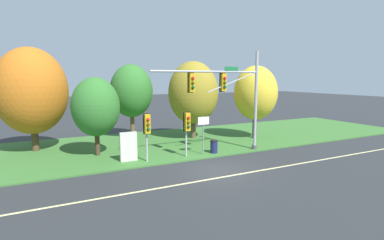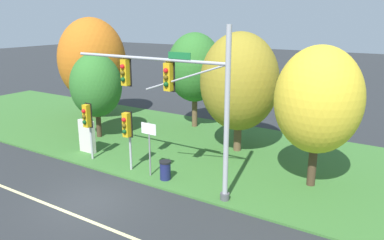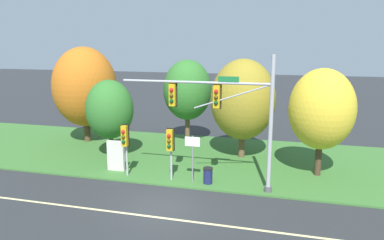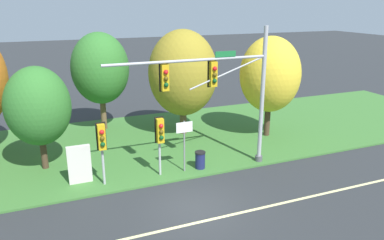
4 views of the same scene
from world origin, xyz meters
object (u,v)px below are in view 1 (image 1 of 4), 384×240
at_px(pedestrian_signal_near_kerb, 187,125).
at_px(tree_behind_signpost, 131,91).
at_px(tree_mid_verge, 193,93).
at_px(tree_tall_centre, 256,93).
at_px(trash_bin, 214,146).
at_px(pedestrian_signal_further_along, 147,127).
at_px(tree_left_of_mast, 96,107).
at_px(tree_nearest_road, 31,91).
at_px(route_sign_post, 203,129).
at_px(info_kiosk, 128,147).
at_px(traffic_signal_mast, 230,91).

distance_m(pedestrian_signal_near_kerb, tree_behind_signpost, 8.95).
distance_m(tree_mid_verge, tree_tall_centre, 5.53).
xyz_separation_m(tree_behind_signpost, trash_bin, (3.61, -8.50, -3.72)).
xyz_separation_m(pedestrian_signal_further_along, tree_left_of_mast, (-2.60, 3.22, 1.09)).
bearing_deg(tree_nearest_road, tree_left_of_mast, -41.52).
relative_size(route_sign_post, tree_nearest_road, 0.36).
bearing_deg(route_sign_post, tree_tall_centre, 24.19).
bearing_deg(pedestrian_signal_near_kerb, tree_tall_centre, 21.28).
bearing_deg(info_kiosk, pedestrian_signal_near_kerb, -11.79).
xyz_separation_m(tree_tall_centre, trash_bin, (-6.11, -3.11, -3.57)).
bearing_deg(tree_behind_signpost, pedestrian_signal_further_along, -99.23).
distance_m(tree_nearest_road, tree_tall_centre, 17.97).
bearing_deg(pedestrian_signal_near_kerb, info_kiosk, 168.21).
relative_size(route_sign_post, tree_behind_signpost, 0.42).
bearing_deg(tree_behind_signpost, trash_bin, -66.99).
bearing_deg(tree_left_of_mast, tree_tall_centre, 0.01).
xyz_separation_m(tree_behind_signpost, tree_mid_verge, (4.76, -2.93, -0.14)).
height_order(tree_tall_centre, trash_bin, tree_tall_centre).
bearing_deg(pedestrian_signal_further_along, pedestrian_signal_near_kerb, -0.15).
xyz_separation_m(pedestrian_signal_near_kerb, route_sign_post, (1.30, 0.09, -0.41)).
bearing_deg(traffic_signal_mast, tree_mid_verge, 89.53).
relative_size(traffic_signal_mast, trash_bin, 9.06).
height_order(info_kiosk, trash_bin, info_kiosk).
bearing_deg(info_kiosk, tree_behind_signpost, 72.70).
xyz_separation_m(info_kiosk, trash_bin, (6.04, -0.68, -0.47)).
height_order(tree_nearest_road, info_kiosk, tree_nearest_road).
distance_m(tree_tall_centre, trash_bin, 7.73).
xyz_separation_m(tree_nearest_road, tree_left_of_mast, (3.91, -3.46, -1.03)).
distance_m(tree_behind_signpost, tree_mid_verge, 5.59).
height_order(traffic_signal_mast, pedestrian_signal_near_kerb, traffic_signal_mast).
xyz_separation_m(tree_nearest_road, info_kiosk, (5.47, -5.89, -3.47)).
relative_size(route_sign_post, info_kiosk, 1.44).
relative_size(traffic_signal_mast, pedestrian_signal_further_along, 2.66).
bearing_deg(tree_tall_centre, tree_nearest_road, 168.90).
height_order(tree_nearest_road, trash_bin, tree_nearest_road).
bearing_deg(tree_nearest_road, route_sign_post, -31.88).
relative_size(tree_behind_signpost, info_kiosk, 3.47).
xyz_separation_m(pedestrian_signal_further_along, tree_nearest_road, (-6.51, 6.69, 2.12)).
xyz_separation_m(pedestrian_signal_near_kerb, tree_behind_signpost, (-1.41, 8.62, 1.94)).
relative_size(pedestrian_signal_further_along, tree_left_of_mast, 0.58).
distance_m(traffic_signal_mast, trash_bin, 4.12).
height_order(pedestrian_signal_near_kerb, tree_tall_centre, tree_tall_centre).
height_order(tree_tall_centre, info_kiosk, tree_tall_centre).
distance_m(pedestrian_signal_further_along, route_sign_post, 4.14).
height_order(traffic_signal_mast, trash_bin, traffic_signal_mast).
bearing_deg(tree_mid_verge, tree_tall_centre, -26.39).
bearing_deg(tree_behind_signpost, info_kiosk, -107.30).
bearing_deg(tree_left_of_mast, tree_mid_verge, 15.70).
bearing_deg(tree_left_of_mast, route_sign_post, -25.11).
bearing_deg(tree_behind_signpost, traffic_signal_mast, -61.93).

